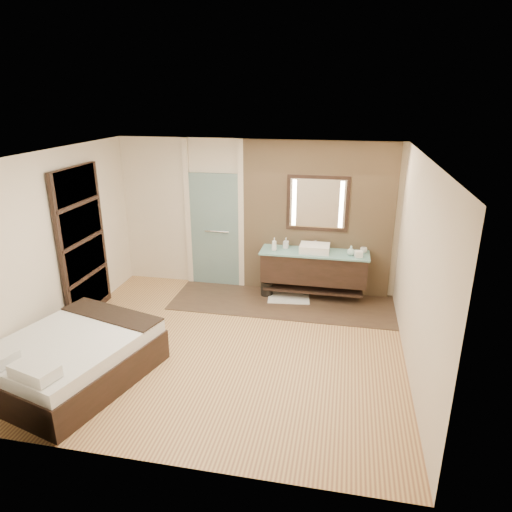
% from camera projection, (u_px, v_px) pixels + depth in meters
% --- Properties ---
extents(floor, '(5.00, 5.00, 0.00)m').
position_uv_depth(floor, '(225.00, 346.00, 6.53)').
color(floor, brown).
rests_on(floor, ground).
extents(tile_strip, '(3.80, 1.30, 0.01)m').
position_uv_depth(tile_strip, '(282.00, 302.00, 7.90)').
color(tile_strip, '#3C2820').
rests_on(tile_strip, floor).
extents(stone_wall, '(2.60, 0.08, 2.70)m').
position_uv_depth(stone_wall, '(317.00, 220.00, 7.91)').
color(stone_wall, tan).
rests_on(stone_wall, floor).
extents(vanity, '(1.85, 0.55, 0.88)m').
position_uv_depth(vanity, '(314.00, 267.00, 7.90)').
color(vanity, black).
rests_on(vanity, stone_wall).
extents(mirror_unit, '(1.06, 0.04, 0.96)m').
position_uv_depth(mirror_unit, '(318.00, 204.00, 7.76)').
color(mirror_unit, black).
rests_on(mirror_unit, stone_wall).
extents(frosted_door, '(1.10, 0.12, 2.70)m').
position_uv_depth(frosted_door, '(215.00, 226.00, 8.32)').
color(frosted_door, '#A3CECD').
rests_on(frosted_door, floor).
extents(shoji_partition, '(0.06, 1.20, 2.40)m').
position_uv_depth(shoji_partition, '(83.00, 243.00, 7.13)').
color(shoji_partition, black).
rests_on(shoji_partition, floor).
extents(bed, '(1.96, 2.22, 0.73)m').
position_uv_depth(bed, '(73.00, 358.00, 5.69)').
color(bed, black).
rests_on(bed, floor).
extents(bath_mat, '(0.77, 0.58, 0.02)m').
position_uv_depth(bath_mat, '(289.00, 298.00, 8.05)').
color(bath_mat, white).
rests_on(bath_mat, floor).
extents(waste_bin, '(0.26, 0.26, 0.27)m').
position_uv_depth(waste_bin, '(267.00, 288.00, 8.14)').
color(waste_bin, black).
rests_on(waste_bin, floor).
extents(tissue_box, '(0.15, 0.15, 0.10)m').
position_uv_depth(tissue_box, '(358.00, 254.00, 7.53)').
color(tissue_box, white).
rests_on(tissue_box, vanity).
extents(soap_bottle_a, '(0.11, 0.11, 0.23)m').
position_uv_depth(soap_bottle_a, '(274.00, 244.00, 7.83)').
color(soap_bottle_a, white).
rests_on(soap_bottle_a, vanity).
extents(soap_bottle_b, '(0.09, 0.09, 0.19)m').
position_uv_depth(soap_bottle_b, '(286.00, 243.00, 7.96)').
color(soap_bottle_b, '#B2B2B2').
rests_on(soap_bottle_b, vanity).
extents(soap_bottle_c, '(0.16, 0.16, 0.17)m').
position_uv_depth(soap_bottle_c, '(351.00, 251.00, 7.60)').
color(soap_bottle_c, '#A2CCC8').
rests_on(soap_bottle_c, vanity).
extents(cup, '(0.14, 0.14, 0.09)m').
position_uv_depth(cup, '(364.00, 250.00, 7.73)').
color(cup, silver).
rests_on(cup, vanity).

